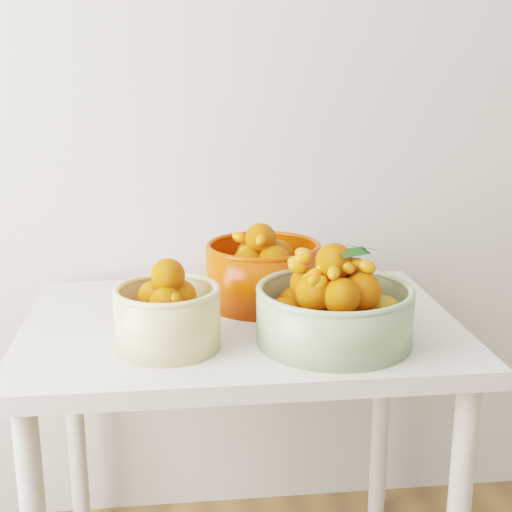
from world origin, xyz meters
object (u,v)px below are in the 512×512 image
object	(u,v)px
table	(241,358)
bowl_green	(334,308)
bowl_orange	(263,272)
bowl_cream	(167,314)

from	to	relation	value
table	bowl_green	size ratio (longest dim) A/B	2.39
bowl_orange	table	bearing A→B (deg)	-120.59
table	bowl_green	bearing A→B (deg)	-39.98
table	bowl_orange	bearing A→B (deg)	59.41
bowl_green	table	bearing A→B (deg)	140.02
bowl_green	bowl_orange	world-z (taller)	bowl_green
bowl_cream	bowl_orange	bearing A→B (deg)	48.11
bowl_cream	bowl_orange	size ratio (longest dim) A/B	0.77
table	bowl_green	xyz separation A→B (m)	(0.19, -0.16, 0.17)
bowl_orange	bowl_green	bearing A→B (deg)	-66.31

